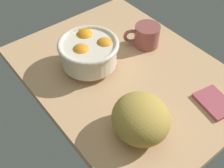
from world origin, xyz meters
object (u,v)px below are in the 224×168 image
at_px(napkin_folded, 215,102).
at_px(mug, 146,36).
at_px(bread_loaf, 141,118).
at_px(fruit_bowl, 89,51).

relative_size(napkin_folded, mug, 0.96).
bearing_deg(bread_loaf, fruit_bowl, -9.03).
bearing_deg(napkin_folded, mug, -5.06).
xyz_separation_m(bread_loaf, mug, (0.27, -0.27, -0.02)).
xyz_separation_m(fruit_bowl, mug, (-0.03, -0.22, -0.02)).
bearing_deg(napkin_folded, fruit_bowl, 27.82).
relative_size(fruit_bowl, napkin_folded, 1.75).
bearing_deg(mug, fruit_bowl, 81.47).
xyz_separation_m(fruit_bowl, napkin_folded, (-0.37, -0.19, -0.06)).
distance_m(napkin_folded, mug, 0.34).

